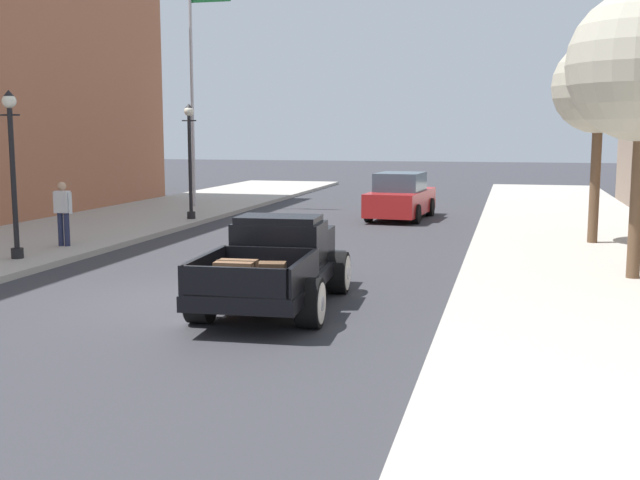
# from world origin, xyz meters

# --- Properties ---
(ground_plane) EXTENTS (140.00, 140.00, 0.00)m
(ground_plane) POSITION_xyz_m (0.00, 0.00, 0.00)
(ground_plane) COLOR #333338
(sidewalk_right) EXTENTS (5.50, 64.00, 0.15)m
(sidewalk_right) POSITION_xyz_m (7.25, 0.00, 0.07)
(sidewalk_right) COLOR #ADA89E
(sidewalk_right) RESTS_ON ground
(hotrod_truck_black) EXTENTS (2.37, 5.01, 1.58)m
(hotrod_truck_black) POSITION_xyz_m (1.51, 0.10, 0.75)
(hotrod_truck_black) COLOR black
(hotrod_truck_black) RESTS_ON ground
(car_background_red) EXTENTS (2.12, 4.42, 1.65)m
(car_background_red) POSITION_xyz_m (1.70, 14.30, 0.77)
(car_background_red) COLOR #AD1E1E
(car_background_red) RESTS_ON ground
(pedestrian_sidewalk_left) EXTENTS (0.53, 0.22, 1.65)m
(pedestrian_sidewalk_left) POSITION_xyz_m (-5.64, 4.64, 1.09)
(pedestrian_sidewalk_left) COLOR #232847
(pedestrian_sidewalk_left) RESTS_ON sidewalk_left
(street_lamp_near) EXTENTS (0.50, 0.32, 3.85)m
(street_lamp_near) POSITION_xyz_m (-5.58, 2.61, 2.39)
(street_lamp_near) COLOR black
(street_lamp_near) RESTS_ON sidewalk_left
(street_lamp_far) EXTENTS (0.50, 0.32, 3.85)m
(street_lamp_far) POSITION_xyz_m (-5.01, 11.33, 2.39)
(street_lamp_far) COLOR black
(street_lamp_far) RESTS_ON sidewalk_left
(flagpole) EXTENTS (1.74, 0.16, 9.16)m
(flagpole) POSITION_xyz_m (-6.55, 15.76, 5.77)
(flagpole) COLOR #B2B2B7
(flagpole) RESTS_ON sidewalk_left
(street_tree_second) EXTENTS (2.42, 2.42, 5.29)m
(street_tree_second) POSITION_xyz_m (7.63, 8.58, 4.19)
(street_tree_second) COLOR brown
(street_tree_second) RESTS_ON sidewalk_right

